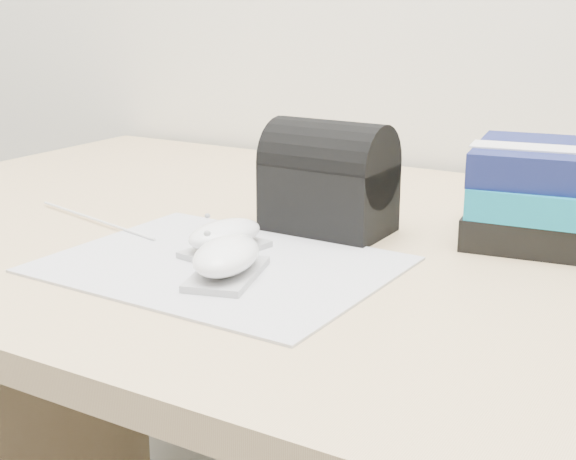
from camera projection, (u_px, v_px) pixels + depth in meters
The scene contains 7 objects.
desk at pixel (454, 427), 0.96m from camera, with size 1.60×0.80×0.73m.
mousepad at pixel (221, 265), 0.80m from camera, with size 0.33×0.26×0.00m, color #9C9BA3.
mouse_rear at pixel (225, 237), 0.83m from camera, with size 0.07×0.10×0.04m.
mouse_front at pixel (227, 259), 0.76m from camera, with size 0.08×0.11×0.04m.
usb_cable at pixel (95, 220), 0.95m from camera, with size 0.00×0.00×0.23m, color silver.
book_stack at pixel (575, 196), 0.87m from camera, with size 0.24×0.20×0.11m.
pouch at pixel (329, 178), 0.91m from camera, with size 0.14×0.10×0.13m.
Camera 1 is at (0.27, 0.81, 0.99)m, focal length 50.00 mm.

